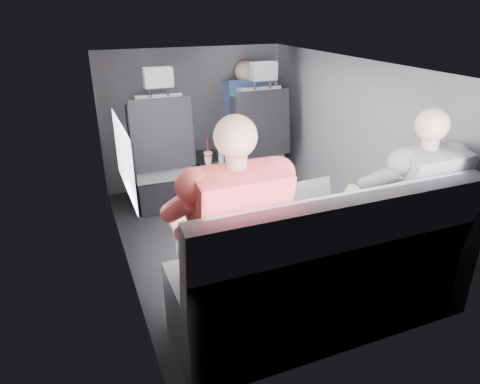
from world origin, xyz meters
name	(u,v)px	position (x,y,z in m)	size (l,w,h in m)	color
floor	(244,240)	(0.00, 0.00, 0.00)	(2.60, 2.60, 0.00)	black
ceiling	(245,63)	(0.00, 0.00, 1.35)	(2.60, 2.60, 0.00)	#B2B2AD
panel_left	(118,177)	(-0.90, 0.00, 0.68)	(0.02, 2.60, 1.35)	#56565B
panel_right	(348,145)	(0.90, 0.00, 0.68)	(0.02, 2.60, 1.35)	#56565B
panel_front	(194,119)	(0.00, 1.30, 0.68)	(1.80, 0.02, 1.35)	#56565B
panel_back	(351,244)	(0.00, -1.30, 0.68)	(1.80, 0.02, 1.35)	#56565B
side_window	(124,158)	(-0.88, -0.30, 0.90)	(0.02, 0.75, 0.42)	white
seatbelt	(262,116)	(0.45, 0.67, 0.80)	(0.05, 0.01, 0.65)	black
front_seat_left	(161,166)	(-0.45, 0.84, 0.40)	(0.52, 0.58, 1.26)	black
front_seat_right	(254,154)	(0.45, 0.84, 0.40)	(0.52, 0.58, 1.26)	black
center_console	(208,178)	(0.00, 0.88, 0.20)	(0.24, 0.48, 0.41)	black
rear_bench	(318,281)	(0.00, -1.06, 0.31)	(1.60, 0.57, 0.92)	slate
soda_cup	(208,157)	(-0.04, 0.74, 0.46)	(0.08, 0.08, 0.24)	white
water_bottle	(221,156)	(0.07, 0.72, 0.47)	(0.05, 0.05, 0.14)	#A9CAE4
laptop_white	(209,226)	(-0.54, -0.80, 0.63)	(0.36, 0.39, 0.22)	white
laptop_silver	(298,205)	(0.03, -0.75, 0.63)	(0.34, 0.30, 0.23)	silver
laptop_black	(389,195)	(0.62, -0.83, 0.63)	(0.35, 0.34, 0.22)	black
passenger_rear_left	(228,236)	(-0.49, -0.97, 0.65)	(0.54, 0.66, 1.29)	#36373C
passenger_rear_right	(403,204)	(0.61, -0.97, 0.63)	(0.50, 0.62, 1.22)	navy
passenger_front_right	(245,111)	(0.47, 1.10, 0.75)	(0.40, 0.40, 0.80)	navy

